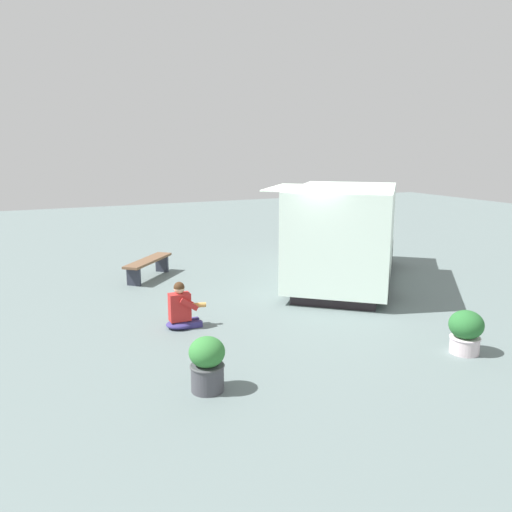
{
  "coord_description": "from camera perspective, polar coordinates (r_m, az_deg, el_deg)",
  "views": [
    {
      "loc": [
        6.24,
        9.45,
        3.24
      ],
      "look_at": [
        2.06,
        0.54,
        1.16
      ],
      "focal_mm": 36.45,
      "sensor_mm": 36.0,
      "label": 1
    }
  ],
  "objects": [
    {
      "name": "food_truck",
      "position": [
        12.79,
        9.83,
        2.24
      ],
      "size": [
        5.02,
        5.34,
        2.35
      ],
      "color": "white",
      "rests_on": "ground_plane"
    },
    {
      "name": "planter_flowering_near",
      "position": [
        7.14,
        -5.39,
        -11.61
      ],
      "size": [
        0.49,
        0.49,
        0.76
      ],
      "color": "#46464D",
      "rests_on": "ground_plane"
    },
    {
      "name": "planter_flowering_far",
      "position": [
        8.98,
        22.03,
        -7.63
      ],
      "size": [
        0.54,
        0.54,
        0.71
      ],
      "color": "silver",
      "rests_on": "ground_plane"
    },
    {
      "name": "ground_plane",
      "position": [
        11.78,
        8.0,
        -4.16
      ],
      "size": [
        40.0,
        40.0,
        0.0
      ],
      "primitive_type": "plane",
      "color": "slate"
    },
    {
      "name": "plaza_bench",
      "position": [
        13.24,
        -11.73,
        -0.84
      ],
      "size": [
        1.52,
        1.63,
        0.49
      ],
      "color": "brown",
      "rests_on": "ground_plane"
    },
    {
      "name": "person_customer",
      "position": [
        9.58,
        -8.17,
        -5.93
      ],
      "size": [
        0.76,
        0.46,
        0.86
      ],
      "color": "navy",
      "rests_on": "ground_plane"
    }
  ]
}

